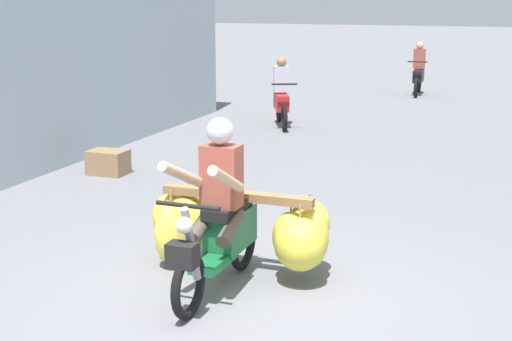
{
  "coord_description": "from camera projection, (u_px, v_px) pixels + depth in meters",
  "views": [
    {
      "loc": [
        2.13,
        -5.56,
        2.62
      ],
      "look_at": [
        -0.34,
        1.24,
        0.9
      ],
      "focal_mm": 52.26,
      "sensor_mm": 36.0,
      "label": 1
    }
  ],
  "objects": [
    {
      "name": "motorbike_distant_ahead_left",
      "position": [
        418.0,
        73.0,
        19.82
      ],
      "size": [
        0.5,
        1.62,
        1.4
      ],
      "color": "black",
      "rests_on": "ground"
    },
    {
      "name": "produce_crate",
      "position": [
        108.0,
        162.0,
        11.07
      ],
      "size": [
        0.56,
        0.4,
        0.36
      ],
      "primitive_type": "cube",
      "color": "olive",
      "rests_on": "ground"
    },
    {
      "name": "motorbike_distant_ahead_right",
      "position": [
        281.0,
        98.0,
        15.05
      ],
      "size": [
        0.8,
        1.51,
        1.4
      ],
      "color": "black",
      "rests_on": "ground"
    },
    {
      "name": "ground_plane",
      "position": [
        244.0,
        307.0,
        6.4
      ],
      "size": [
        120.0,
        120.0,
        0.0
      ],
      "primitive_type": "plane",
      "color": "slate"
    },
    {
      "name": "shopfront_building",
      "position": [
        4.0,
        34.0,
        13.31
      ],
      "size": [
        4.45,
        9.37,
        3.84
      ],
      "color": "#9EADB7",
      "rests_on": "ground"
    },
    {
      "name": "motorbike_main_loaded",
      "position": [
        230.0,
        226.0,
        6.99
      ],
      "size": [
        1.86,
        1.82,
        1.58
      ],
      "color": "black",
      "rests_on": "ground"
    }
  ]
}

